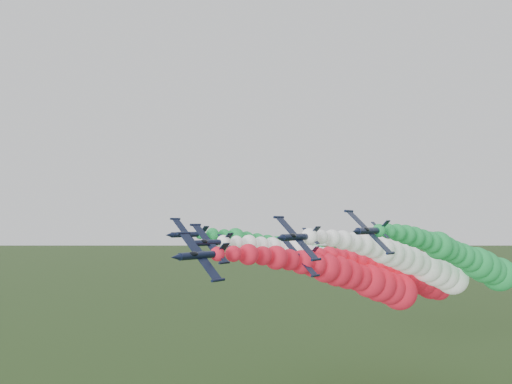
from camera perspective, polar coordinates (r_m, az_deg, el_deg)
jet_lead at (r=117.81m, az=11.98°, el=-9.79°), size 15.72×74.71×20.29m
jet_inner_left at (r=133.81m, az=10.34°, el=-8.46°), size 15.42×74.40×19.99m
jet_inner_right at (r=126.83m, az=18.17°, el=-7.94°), size 15.46×74.44×20.03m
jet_outer_left at (r=145.99m, az=7.42°, el=-7.71°), size 15.79×74.78×20.36m
jet_outer_right at (r=131.80m, az=23.46°, el=-7.30°), size 15.65×74.64×20.22m
jet_trail at (r=141.17m, az=16.90°, el=-9.15°), size 14.98×73.96×19.55m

